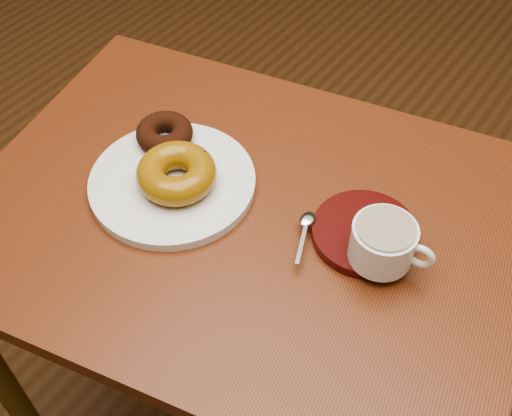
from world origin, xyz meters
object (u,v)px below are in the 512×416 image
Objects in this scene: donut_plate at (172,182)px; coffee_cup at (384,242)px; cafe_table at (246,259)px; saucer at (365,233)px.

coffee_cup reaches higher than donut_plate.
cafe_table is 0.22m from saucer.
coffee_cup is at bearing -35.61° from saucer.
donut_plate is 2.18× the size of coffee_cup.
cafe_table is at bearing -159.70° from saucer.
cafe_table is 3.70× the size of donut_plate.
saucer reaches higher than cafe_table.
coffee_cup is at bearing 9.97° from donut_plate.
donut_plate is 0.30m from saucer.
cafe_table is 8.05× the size of coffee_cup.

